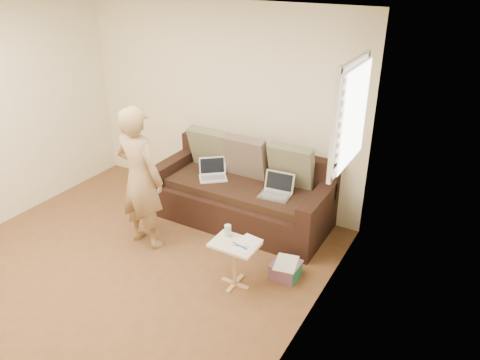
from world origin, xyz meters
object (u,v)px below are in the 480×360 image
at_px(laptop_white, 213,179).
at_px(drinking_glass, 228,231).
at_px(person, 140,178).
at_px(sofa, 241,191).
at_px(laptop_silver, 274,197).
at_px(striped_box, 286,270).
at_px(side_table, 235,264).

relative_size(laptop_white, drinking_glass, 2.85).
bearing_deg(person, sofa, -122.56).
bearing_deg(laptop_silver, striped_box, -60.43).
distance_m(laptop_silver, drinking_glass, 0.97).
bearing_deg(side_table, striped_box, 42.46).
height_order(laptop_white, striped_box, laptop_white).
bearing_deg(laptop_silver, laptop_white, 172.07).
relative_size(laptop_silver, drinking_glass, 3.00).
distance_m(sofa, laptop_silver, 0.52).
height_order(laptop_silver, striped_box, laptop_silver).
bearing_deg(drinking_glass, laptop_silver, 86.73).
bearing_deg(laptop_white, drinking_glass, -89.94).
distance_m(sofa, striped_box, 1.29).
bearing_deg(laptop_white, laptop_silver, -41.79).
distance_m(sofa, laptop_white, 0.39).
xyz_separation_m(laptop_white, person, (-0.35, -0.93, 0.32)).
relative_size(laptop_white, person, 0.20).
distance_m(laptop_white, person, 1.04).
relative_size(sofa, laptop_white, 6.44).
relative_size(laptop_silver, person, 0.21).
xyz_separation_m(sofa, drinking_glass, (0.45, -1.06, 0.14)).
bearing_deg(person, laptop_silver, -140.27).
bearing_deg(laptop_silver, person, -149.46).
distance_m(person, striped_box, 1.87).
height_order(laptop_white, side_table, laptop_white).
bearing_deg(sofa, laptop_silver, -11.07).
relative_size(sofa, laptop_silver, 6.12).
bearing_deg(drinking_glass, laptop_white, 129.34).
height_order(laptop_silver, drinking_glass, laptop_silver).
height_order(laptop_white, drinking_glass, laptop_white).
relative_size(laptop_silver, laptop_white, 1.05).
xyz_separation_m(laptop_white, striped_box, (1.35, -0.72, -0.43)).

